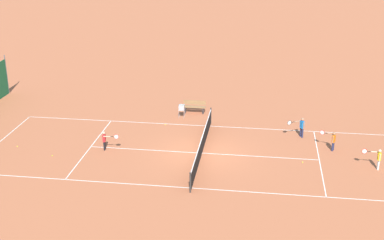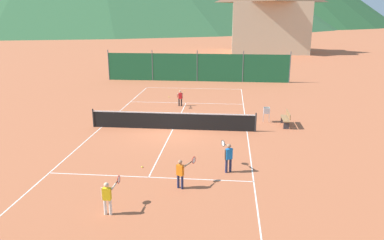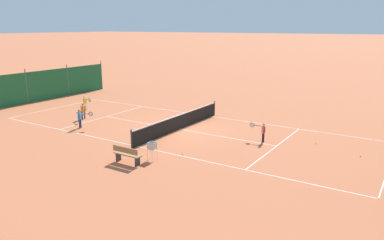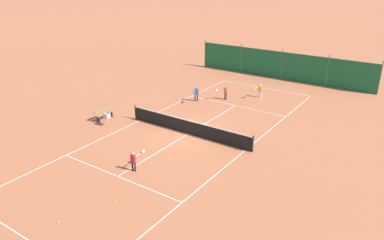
{
  "view_description": "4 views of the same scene",
  "coord_description": "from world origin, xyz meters",
  "px_view_note": "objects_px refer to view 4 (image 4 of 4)",
  "views": [
    {
      "loc": [
        -26.86,
        -3.22,
        12.41
      ],
      "look_at": [
        1.43,
        0.76,
        1.39
      ],
      "focal_mm": 50.0,
      "sensor_mm": 36.0,
      "label": 1
    },
    {
      "loc": [
        3.06,
        -19.71,
        6.21
      ],
      "look_at": [
        1.24,
        -1.69,
        1.05
      ],
      "focal_mm": 35.0,
      "sensor_mm": 36.0,
      "label": 2
    },
    {
      "loc": [
        18.89,
        12.86,
        6.37
      ],
      "look_at": [
        1.49,
        1.88,
        1.18
      ],
      "focal_mm": 35.0,
      "sensor_mm": 36.0,
      "label": 3
    },
    {
      "loc": [
        -12.59,
        18.04,
        10.03
      ],
      "look_at": [
        -0.07,
        -0.31,
        0.88
      ],
      "focal_mm": 35.0,
      "sensor_mm": 36.0,
      "label": 4
    }
  ],
  "objects_px": {
    "tennis_ball_alley_right": "(115,201)",
    "player_near_service": "(196,93)",
    "ball_hopper": "(107,117)",
    "courtside_bench": "(104,113)",
    "tennis_ball_by_net_right": "(235,110)",
    "tennis_net": "(188,127)",
    "tennis_ball_near_corner": "(114,134)",
    "tennis_ball_far_corner": "(58,222)",
    "player_far_service": "(260,90)",
    "player_near_baseline": "(225,92)",
    "player_far_baseline": "(134,159)"
  },
  "relations": [
    {
      "from": "tennis_net",
      "to": "courtside_bench",
      "type": "xyz_separation_m",
      "value": [
        6.34,
        1.29,
        -0.05
      ]
    },
    {
      "from": "tennis_net",
      "to": "player_far_baseline",
      "type": "xyz_separation_m",
      "value": [
        -0.31,
        5.43,
        0.15
      ]
    },
    {
      "from": "ball_hopper",
      "to": "tennis_ball_near_corner",
      "type": "bearing_deg",
      "value": 149.42
    },
    {
      "from": "ball_hopper",
      "to": "courtside_bench",
      "type": "relative_size",
      "value": 0.59
    },
    {
      "from": "player_near_service",
      "to": "ball_hopper",
      "type": "distance_m",
      "value": 7.84
    },
    {
      "from": "tennis_ball_by_net_right",
      "to": "tennis_ball_alley_right",
      "type": "bearing_deg",
      "value": 94.45
    },
    {
      "from": "player_far_service",
      "to": "player_near_service",
      "type": "bearing_deg",
      "value": 44.54
    },
    {
      "from": "player_near_baseline",
      "to": "tennis_ball_alley_right",
      "type": "height_order",
      "value": "player_near_baseline"
    },
    {
      "from": "player_near_baseline",
      "to": "tennis_ball_near_corner",
      "type": "distance_m",
      "value": 10.33
    },
    {
      "from": "player_near_service",
      "to": "tennis_ball_alley_right",
      "type": "relative_size",
      "value": 18.42
    },
    {
      "from": "tennis_ball_near_corner",
      "to": "player_far_service",
      "type": "bearing_deg",
      "value": -110.74
    },
    {
      "from": "tennis_ball_by_net_right",
      "to": "tennis_net",
      "type": "bearing_deg",
      "value": 85.05
    },
    {
      "from": "tennis_ball_near_corner",
      "to": "tennis_ball_by_net_right",
      "type": "distance_m",
      "value": 9.38
    },
    {
      "from": "tennis_net",
      "to": "tennis_ball_by_net_right",
      "type": "distance_m",
      "value": 5.53
    },
    {
      "from": "tennis_ball_alley_right",
      "to": "courtside_bench",
      "type": "relative_size",
      "value": 0.04
    },
    {
      "from": "player_near_baseline",
      "to": "player_near_service",
      "type": "relative_size",
      "value": 0.92
    },
    {
      "from": "player_near_service",
      "to": "tennis_ball_alley_right",
      "type": "distance_m",
      "value": 14.43
    },
    {
      "from": "player_far_baseline",
      "to": "tennis_net",
      "type": "bearing_deg",
      "value": -86.73
    },
    {
      "from": "tennis_net",
      "to": "player_near_baseline",
      "type": "xyz_separation_m",
      "value": [
        1.4,
        -7.19,
        0.16
      ]
    },
    {
      "from": "player_near_baseline",
      "to": "courtside_bench",
      "type": "bearing_deg",
      "value": 59.75
    },
    {
      "from": "player_far_service",
      "to": "player_far_baseline",
      "type": "xyz_separation_m",
      "value": [
        0.37,
        14.7,
        -0.01
      ]
    },
    {
      "from": "player_far_service",
      "to": "player_near_service",
      "type": "height_order",
      "value": "player_near_service"
    },
    {
      "from": "player_far_baseline",
      "to": "player_near_service",
      "type": "bearing_deg",
      "value": -72.73
    },
    {
      "from": "player_far_service",
      "to": "tennis_ball_by_net_right",
      "type": "bearing_deg",
      "value": 86.86
    },
    {
      "from": "ball_hopper",
      "to": "courtside_bench",
      "type": "bearing_deg",
      "value": -33.67
    },
    {
      "from": "tennis_ball_near_corner",
      "to": "courtside_bench",
      "type": "xyz_separation_m",
      "value": [
        2.45,
        -1.53,
        0.42
      ]
    },
    {
      "from": "player_near_baseline",
      "to": "ball_hopper",
      "type": "distance_m",
      "value": 9.97
    },
    {
      "from": "player_near_baseline",
      "to": "courtside_bench",
      "type": "xyz_separation_m",
      "value": [
        4.94,
        8.48,
        -0.2
      ]
    },
    {
      "from": "player_far_service",
      "to": "ball_hopper",
      "type": "distance_m",
      "value": 12.74
    },
    {
      "from": "tennis_net",
      "to": "player_near_baseline",
      "type": "relative_size",
      "value": 8.22
    },
    {
      "from": "tennis_net",
      "to": "courtside_bench",
      "type": "distance_m",
      "value": 6.47
    },
    {
      "from": "tennis_ball_near_corner",
      "to": "ball_hopper",
      "type": "bearing_deg",
      "value": -30.58
    },
    {
      "from": "tennis_ball_alley_right",
      "to": "player_far_service",
      "type": "bearing_deg",
      "value": -87.2
    },
    {
      "from": "player_near_service",
      "to": "tennis_ball_far_corner",
      "type": "distance_m",
      "value": 16.53
    },
    {
      "from": "player_near_baseline",
      "to": "ball_hopper",
      "type": "relative_size",
      "value": 1.25
    },
    {
      "from": "player_near_baseline",
      "to": "player_far_baseline",
      "type": "relative_size",
      "value": 1.01
    },
    {
      "from": "tennis_ball_alley_right",
      "to": "player_near_service",
      "type": "bearing_deg",
      "value": -71.25
    },
    {
      "from": "tennis_net",
      "to": "tennis_ball_by_net_right",
      "type": "height_order",
      "value": "tennis_net"
    },
    {
      "from": "player_far_service",
      "to": "tennis_ball_far_corner",
      "type": "relative_size",
      "value": 16.95
    },
    {
      "from": "player_far_baseline",
      "to": "tennis_ball_near_corner",
      "type": "bearing_deg",
      "value": -31.9
    },
    {
      "from": "courtside_bench",
      "to": "tennis_ball_far_corner",
      "type": "bearing_deg",
      "value": 126.95
    },
    {
      "from": "player_far_baseline",
      "to": "tennis_ball_far_corner",
      "type": "bearing_deg",
      "value": 93.5
    },
    {
      "from": "player_near_baseline",
      "to": "tennis_ball_near_corner",
      "type": "relative_size",
      "value": 16.91
    },
    {
      "from": "courtside_bench",
      "to": "ball_hopper",
      "type": "bearing_deg",
      "value": 146.33
    },
    {
      "from": "player_far_baseline",
      "to": "tennis_ball_far_corner",
      "type": "height_order",
      "value": "player_far_baseline"
    },
    {
      "from": "tennis_ball_alley_right",
      "to": "ball_hopper",
      "type": "height_order",
      "value": "ball_hopper"
    },
    {
      "from": "player_far_baseline",
      "to": "tennis_ball_far_corner",
      "type": "xyz_separation_m",
      "value": [
        -0.31,
        5.12,
        -0.61
      ]
    },
    {
      "from": "tennis_ball_near_corner",
      "to": "tennis_ball_by_net_right",
      "type": "bearing_deg",
      "value": -117.75
    },
    {
      "from": "player_near_service",
      "to": "tennis_ball_near_corner",
      "type": "height_order",
      "value": "player_near_service"
    },
    {
      "from": "player_far_baseline",
      "to": "tennis_ball_by_net_right",
      "type": "height_order",
      "value": "player_far_baseline"
    }
  ]
}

